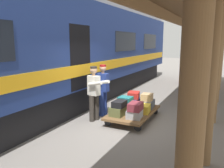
{
  "coord_description": "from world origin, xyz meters",
  "views": [
    {
      "loc": [
        -2.29,
        6.04,
        2.43
      ],
      "look_at": [
        0.78,
        -0.22,
        1.15
      ],
      "focal_mm": 36.84,
      "sensor_mm": 36.0,
      "label": 1
    }
  ],
  "objects_px": {
    "train_car": "(44,53)",
    "suitcase_tan_vintage": "(147,97)",
    "suitcase_yellow_case": "(141,108)",
    "suitcase_burgundy_valise": "(135,107)",
    "luggage_cart": "(133,112)",
    "suitcase_maroon_trunk": "(126,107)",
    "porter_in_overalls": "(102,88)",
    "porter_by_door": "(94,92)",
    "suitcase_red_plastic": "(134,95)",
    "suitcase_black_hardshell": "(119,104)",
    "suitcase_teal_softside": "(125,100)",
    "baggage_tug": "(196,73)",
    "suitcase_navy_fabric": "(132,102)",
    "suitcase_olive_duffel": "(118,111)",
    "suitcase_slate_roller": "(147,104)",
    "suitcase_gray_aluminum": "(135,114)"
  },
  "relations": [
    {
      "from": "suitcase_black_hardshell",
      "to": "suitcase_burgundy_valise",
      "type": "xyz_separation_m",
      "value": [
        -0.51,
        0.02,
        -0.01
      ]
    },
    {
      "from": "train_car",
      "to": "suitcase_slate_roller",
      "type": "relative_size",
      "value": 33.18
    },
    {
      "from": "suitcase_tan_vintage",
      "to": "suitcase_maroon_trunk",
      "type": "bearing_deg",
      "value": 46.4
    },
    {
      "from": "suitcase_maroon_trunk",
      "to": "baggage_tug",
      "type": "bearing_deg",
      "value": -99.6
    },
    {
      "from": "suitcase_olive_duffel",
      "to": "suitcase_red_plastic",
      "type": "distance_m",
      "value": 1.23
    },
    {
      "from": "suitcase_maroon_trunk",
      "to": "suitcase_burgundy_valise",
      "type": "xyz_separation_m",
      "value": [
        -0.55,
        0.6,
        0.23
      ]
    },
    {
      "from": "suitcase_tan_vintage",
      "to": "luggage_cart",
      "type": "bearing_deg",
      "value": 64.52
    },
    {
      "from": "train_car",
      "to": "suitcase_tan_vintage",
      "type": "relative_size",
      "value": 53.27
    },
    {
      "from": "porter_by_door",
      "to": "suitcase_red_plastic",
      "type": "bearing_deg",
      "value": -123.52
    },
    {
      "from": "suitcase_tan_vintage",
      "to": "porter_in_overalls",
      "type": "bearing_deg",
      "value": 22.54
    },
    {
      "from": "suitcase_red_plastic",
      "to": "suitcase_navy_fabric",
      "type": "bearing_deg",
      "value": 45.3
    },
    {
      "from": "suitcase_navy_fabric",
      "to": "suitcase_red_plastic",
      "type": "height_order",
      "value": "suitcase_red_plastic"
    },
    {
      "from": "suitcase_gray_aluminum",
      "to": "baggage_tug",
      "type": "height_order",
      "value": "baggage_tug"
    },
    {
      "from": "luggage_cart",
      "to": "porter_in_overalls",
      "type": "distance_m",
      "value": 1.29
    },
    {
      "from": "train_car",
      "to": "suitcase_maroon_trunk",
      "type": "bearing_deg",
      "value": -169.53
    },
    {
      "from": "suitcase_tan_vintage",
      "to": "porter_in_overalls",
      "type": "height_order",
      "value": "porter_in_overalls"
    },
    {
      "from": "baggage_tug",
      "to": "porter_in_overalls",
      "type": "bearing_deg",
      "value": 74.45
    },
    {
      "from": "suitcase_teal_softside",
      "to": "baggage_tug",
      "type": "xyz_separation_m",
      "value": [
        -1.28,
        -7.61,
        0.02
      ]
    },
    {
      "from": "train_car",
      "to": "luggage_cart",
      "type": "height_order",
      "value": "train_car"
    },
    {
      "from": "suitcase_yellow_case",
      "to": "porter_by_door",
      "type": "relative_size",
      "value": 0.3
    },
    {
      "from": "suitcase_gray_aluminum",
      "to": "suitcase_burgundy_valise",
      "type": "distance_m",
      "value": 0.23
    },
    {
      "from": "suitcase_maroon_trunk",
      "to": "porter_by_door",
      "type": "height_order",
      "value": "porter_by_door"
    },
    {
      "from": "luggage_cart",
      "to": "suitcase_teal_softside",
      "type": "bearing_deg",
      "value": 8.61
    },
    {
      "from": "porter_in_overalls",
      "to": "baggage_tug",
      "type": "relative_size",
      "value": 0.95
    },
    {
      "from": "suitcase_teal_softside",
      "to": "suitcase_black_hardshell",
      "type": "bearing_deg",
      "value": 93.62
    },
    {
      "from": "train_car",
      "to": "suitcase_tan_vintage",
      "type": "distance_m",
      "value": 3.79
    },
    {
      "from": "luggage_cart",
      "to": "suitcase_maroon_trunk",
      "type": "bearing_deg",
      "value": 0.0
    },
    {
      "from": "train_car",
      "to": "suitcase_olive_duffel",
      "type": "bearing_deg",
      "value": 178.72
    },
    {
      "from": "suitcase_olive_duffel",
      "to": "suitcase_navy_fabric",
      "type": "bearing_deg",
      "value": -90.0
    },
    {
      "from": "luggage_cart",
      "to": "suitcase_black_hardshell",
      "type": "bearing_deg",
      "value": 68.82
    },
    {
      "from": "suitcase_navy_fabric",
      "to": "suitcase_teal_softside",
      "type": "height_order",
      "value": "suitcase_teal_softside"
    },
    {
      "from": "suitcase_slate_roller",
      "to": "suitcase_olive_duffel",
      "type": "height_order",
      "value": "suitcase_olive_duffel"
    },
    {
      "from": "suitcase_black_hardshell",
      "to": "suitcase_red_plastic",
      "type": "bearing_deg",
      "value": -89.77
    },
    {
      "from": "suitcase_navy_fabric",
      "to": "suitcase_burgundy_valise",
      "type": "bearing_deg",
      "value": 115.12
    },
    {
      "from": "suitcase_slate_roller",
      "to": "suitcase_teal_softside",
      "type": "relative_size",
      "value": 1.55
    },
    {
      "from": "suitcase_gray_aluminum",
      "to": "porter_in_overalls",
      "type": "bearing_deg",
      "value": -22.89
    },
    {
      "from": "train_car",
      "to": "porter_by_door",
      "type": "xyz_separation_m",
      "value": [
        -2.03,
        0.1,
        -1.14
      ]
    },
    {
      "from": "suitcase_yellow_case",
      "to": "suitcase_burgundy_valise",
      "type": "distance_m",
      "value": 0.64
    },
    {
      "from": "suitcase_red_plastic",
      "to": "suitcase_yellow_case",
      "type": "bearing_deg",
      "value": 128.33
    },
    {
      "from": "luggage_cart",
      "to": "suitcase_navy_fabric",
      "type": "bearing_deg",
      "value": -65.81
    },
    {
      "from": "suitcase_slate_roller",
      "to": "suitcase_yellow_case",
      "type": "bearing_deg",
      "value": 90.0
    },
    {
      "from": "suitcase_navy_fabric",
      "to": "suitcase_red_plastic",
      "type": "relative_size",
      "value": 1.22
    },
    {
      "from": "suitcase_yellow_case",
      "to": "suitcase_burgundy_valise",
      "type": "height_order",
      "value": "suitcase_burgundy_valise"
    },
    {
      "from": "suitcase_gray_aluminum",
      "to": "suitcase_tan_vintage",
      "type": "bearing_deg",
      "value": -90.03
    },
    {
      "from": "suitcase_red_plastic",
      "to": "suitcase_tan_vintage",
      "type": "bearing_deg",
      "value": 172.13
    },
    {
      "from": "porter_in_overalls",
      "to": "suitcase_navy_fabric",
      "type": "bearing_deg",
      "value": -144.39
    },
    {
      "from": "suitcase_yellow_case",
      "to": "suitcase_burgundy_valise",
      "type": "xyz_separation_m",
      "value": [
        -0.03,
        0.6,
        0.22
      ]
    },
    {
      "from": "suitcase_burgundy_valise",
      "to": "suitcase_red_plastic",
      "type": "bearing_deg",
      "value": -66.9
    },
    {
      "from": "suitcase_yellow_case",
      "to": "suitcase_olive_duffel",
      "type": "height_order",
      "value": "suitcase_olive_duffel"
    },
    {
      "from": "suitcase_gray_aluminum",
      "to": "suitcase_black_hardshell",
      "type": "height_order",
      "value": "suitcase_black_hardshell"
    }
  ]
}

